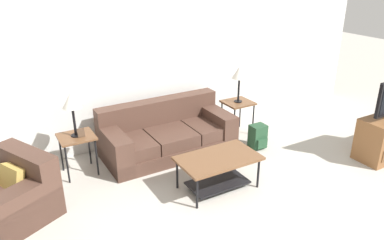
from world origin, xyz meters
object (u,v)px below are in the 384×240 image
object	(u,v)px
side_table_right	(238,105)
table_lamp_left	(72,102)
coffee_table	(218,165)
table_lamp_right	(239,73)
armchair	(10,198)
side_table_left	(77,140)
couch	(167,135)
backpack	(258,137)

from	to	relation	value
side_table_right	table_lamp_left	xyz separation A→B (m)	(-2.87, 0.00, 0.59)
coffee_table	table_lamp_right	bearing A→B (deg)	45.79
coffee_table	armchair	bearing A→B (deg)	164.80
side_table_left	table_lamp_left	size ratio (longest dim) A/B	0.93
couch	backpack	xyz separation A→B (m)	(1.38, -0.64, -0.09)
armchair	coffee_table	distance (m)	2.64
coffee_table	table_lamp_left	world-z (taller)	table_lamp_left
couch	armchair	world-z (taller)	couch
coffee_table	side_table_left	bearing A→B (deg)	138.95
armchair	couch	bearing A→B (deg)	14.70
side_table_right	table_lamp_left	size ratio (longest dim) A/B	0.93
table_lamp_left	side_table_right	bearing A→B (deg)	-0.00
side_table_right	backpack	size ratio (longest dim) A/B	1.49
side_table_right	table_lamp_right	size ratio (longest dim) A/B	0.93
coffee_table	side_table_left	size ratio (longest dim) A/B	1.81
side_table_left	backpack	world-z (taller)	side_table_left
couch	coffee_table	bearing A→B (deg)	-84.87
armchair	backpack	size ratio (longest dim) A/B	3.08
armchair	side_table_left	world-z (taller)	armchair
armchair	table_lamp_left	size ratio (longest dim) A/B	1.92
armchair	backpack	xyz separation A→B (m)	(3.81, 0.00, -0.09)
side_table_right	table_lamp_left	distance (m)	2.93
armchair	side_table_right	size ratio (longest dim) A/B	2.07
armchair	table_lamp_right	bearing A→B (deg)	9.71
table_lamp_right	couch	bearing A→B (deg)	-179.05
coffee_table	table_lamp_left	xyz separation A→B (m)	(-1.55, 1.35, 0.78)
side_table_left	side_table_right	distance (m)	2.87
couch	table_lamp_left	size ratio (longest dim) A/B	3.23
side_table_left	table_lamp_right	size ratio (longest dim) A/B	0.93
coffee_table	backpack	xyz separation A→B (m)	(1.27, 0.69, -0.15)
table_lamp_left	table_lamp_right	xyz separation A→B (m)	(2.87, 0.00, 0.00)
side_table_left	table_lamp_right	distance (m)	2.93
side_table_left	coffee_table	bearing A→B (deg)	-41.05
side_table_left	backpack	size ratio (longest dim) A/B	1.49
armchair	table_lamp_left	distance (m)	1.46
coffee_table	table_lamp_left	size ratio (longest dim) A/B	1.68
couch	coffee_table	xyz separation A→B (m)	(0.12, -1.33, 0.06)
side_table_left	backpack	xyz separation A→B (m)	(2.82, -0.66, -0.34)
coffee_table	side_table_right	bearing A→B (deg)	45.79
couch	table_lamp_right	bearing A→B (deg)	0.95
armchair	side_table_right	bearing A→B (deg)	9.71
couch	side_table_right	bearing A→B (deg)	0.95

